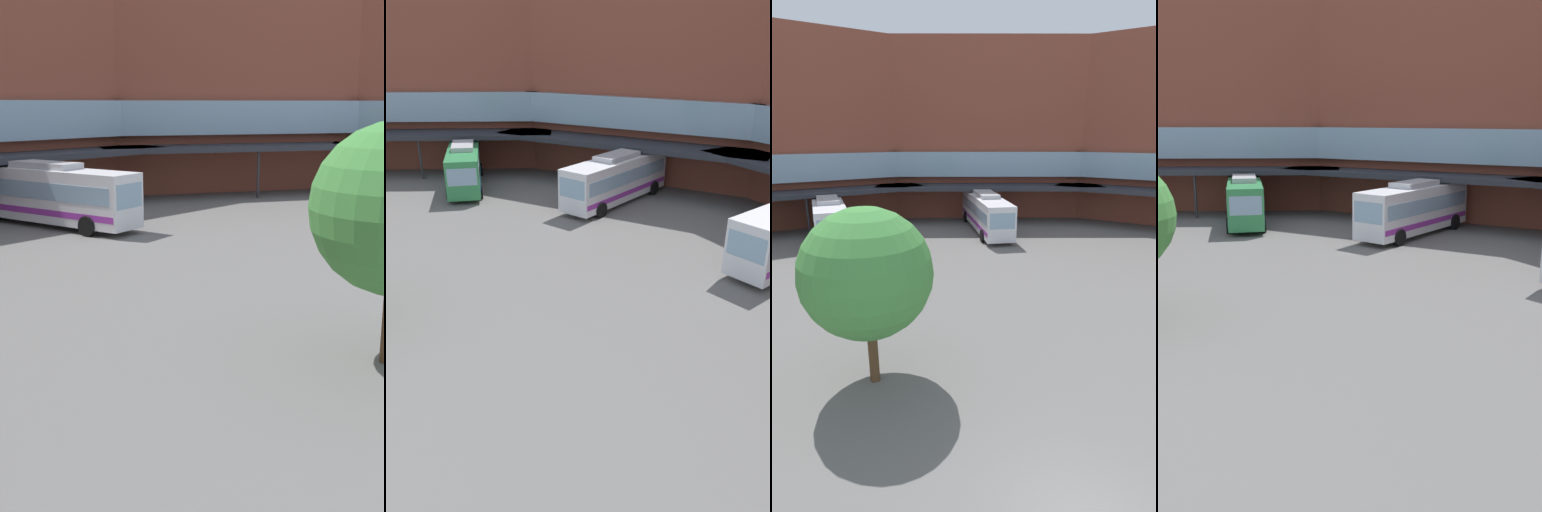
% 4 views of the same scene
% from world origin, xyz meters
% --- Properties ---
extents(station_building, '(86.84, 48.13, 18.36)m').
position_xyz_m(station_building, '(0.00, 24.05, 8.73)').
color(station_building, brown).
rests_on(station_building, ground).
extents(bus_1, '(9.94, 8.00, 3.66)m').
position_xyz_m(bus_1, '(-18.54, 23.45, 1.85)').
color(bus_1, '#338C4C').
rests_on(bus_1, ground).
extents(bus_3, '(3.56, 10.72, 3.73)m').
position_xyz_m(bus_3, '(-6.73, 29.13, 1.89)').
color(bus_3, white).
rests_on(bus_3, ground).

